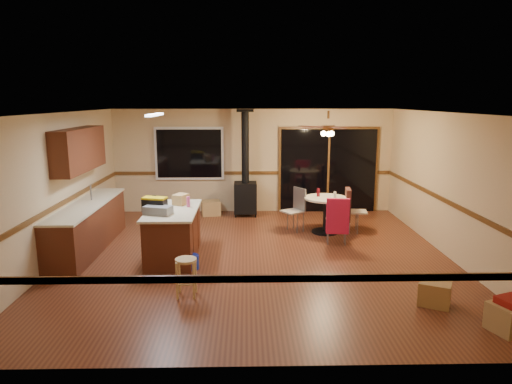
{
  "coord_description": "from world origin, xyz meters",
  "views": [
    {
      "loc": [
        -0.18,
        -7.94,
        2.82
      ],
      "look_at": [
        0.0,
        0.3,
        1.15
      ],
      "focal_mm": 32.0,
      "sensor_mm": 36.0,
      "label": 1
    }
  ],
  "objects_px": {
    "blue_bucket": "(191,262)",
    "chair_near": "(338,216)",
    "toolbox_black": "(155,205)",
    "bar_stool": "(186,277)",
    "kitchen_island": "(173,233)",
    "dining_table": "(326,209)",
    "toolbox_grey": "(158,210)",
    "box_under_window": "(211,208)",
    "box_corner_b": "(435,293)",
    "wood_stove": "(245,187)",
    "chair_right": "(349,205)",
    "chair_left": "(296,205)",
    "box_corner_a": "(510,317)"
  },
  "relations": [
    {
      "from": "blue_bucket",
      "to": "chair_near",
      "type": "xyz_separation_m",
      "value": [
        2.73,
        1.22,
        0.48
      ]
    },
    {
      "from": "toolbox_black",
      "to": "bar_stool",
      "type": "bearing_deg",
      "value": -64.56
    },
    {
      "from": "kitchen_island",
      "to": "dining_table",
      "type": "bearing_deg",
      "value": 26.7
    },
    {
      "from": "chair_near",
      "to": "blue_bucket",
      "type": "bearing_deg",
      "value": -156.01
    },
    {
      "from": "dining_table",
      "to": "toolbox_grey",
      "type": "bearing_deg",
      "value": -149.86
    },
    {
      "from": "kitchen_island",
      "to": "blue_bucket",
      "type": "height_order",
      "value": "kitchen_island"
    },
    {
      "from": "bar_stool",
      "to": "blue_bucket",
      "type": "relative_size",
      "value": 1.99
    },
    {
      "from": "bar_stool",
      "to": "box_under_window",
      "type": "xyz_separation_m",
      "value": [
        0.0,
        4.77,
        -0.1
      ]
    },
    {
      "from": "box_corner_b",
      "to": "wood_stove",
      "type": "bearing_deg",
      "value": 117.56
    },
    {
      "from": "blue_bucket",
      "to": "chair_near",
      "type": "bearing_deg",
      "value": 23.99
    },
    {
      "from": "toolbox_grey",
      "to": "chair_near",
      "type": "relative_size",
      "value": 0.66
    },
    {
      "from": "kitchen_island",
      "to": "blue_bucket",
      "type": "relative_size",
      "value": 5.87
    },
    {
      "from": "toolbox_black",
      "to": "blue_bucket",
      "type": "relative_size",
      "value": 1.4
    },
    {
      "from": "wood_stove",
      "to": "chair_right",
      "type": "height_order",
      "value": "wood_stove"
    },
    {
      "from": "chair_left",
      "to": "kitchen_island",
      "type": "bearing_deg",
      "value": -145.18
    },
    {
      "from": "toolbox_black",
      "to": "box_corner_a",
      "type": "bearing_deg",
      "value": -28.57
    },
    {
      "from": "blue_bucket",
      "to": "box_under_window",
      "type": "distance_m",
      "value": 3.68
    },
    {
      "from": "box_under_window",
      "to": "bar_stool",
      "type": "bearing_deg",
      "value": -90.01
    },
    {
      "from": "chair_near",
      "to": "box_under_window",
      "type": "relative_size",
      "value": 1.55
    },
    {
      "from": "kitchen_island",
      "to": "chair_near",
      "type": "xyz_separation_m",
      "value": [
        3.1,
        0.64,
        0.14
      ]
    },
    {
      "from": "toolbox_black",
      "to": "blue_bucket",
      "type": "bearing_deg",
      "value": -33.93
    },
    {
      "from": "box_corner_b",
      "to": "blue_bucket",
      "type": "bearing_deg",
      "value": 157.92
    },
    {
      "from": "dining_table",
      "to": "blue_bucket",
      "type": "bearing_deg",
      "value": -141.65
    },
    {
      "from": "blue_bucket",
      "to": "box_corner_b",
      "type": "distance_m",
      "value": 3.87
    },
    {
      "from": "wood_stove",
      "to": "bar_stool",
      "type": "relative_size",
      "value": 4.43
    },
    {
      "from": "blue_bucket",
      "to": "chair_right",
      "type": "bearing_deg",
      "value": 34.43
    },
    {
      "from": "bar_stool",
      "to": "blue_bucket",
      "type": "height_order",
      "value": "bar_stool"
    },
    {
      "from": "toolbox_black",
      "to": "chair_right",
      "type": "bearing_deg",
      "value": 24.42
    },
    {
      "from": "toolbox_grey",
      "to": "box_corner_a",
      "type": "height_order",
      "value": "toolbox_grey"
    },
    {
      "from": "toolbox_black",
      "to": "box_corner_a",
      "type": "height_order",
      "value": "toolbox_black"
    },
    {
      "from": "chair_left",
      "to": "box_corner_a",
      "type": "relative_size",
      "value": 1.2
    },
    {
      "from": "toolbox_grey",
      "to": "dining_table",
      "type": "relative_size",
      "value": 0.5
    },
    {
      "from": "blue_bucket",
      "to": "dining_table",
      "type": "xyz_separation_m",
      "value": [
        2.65,
        2.1,
        0.41
      ]
    },
    {
      "from": "wood_stove",
      "to": "box_corner_a",
      "type": "distance_m",
      "value": 6.72
    },
    {
      "from": "chair_left",
      "to": "chair_right",
      "type": "relative_size",
      "value": 0.79
    },
    {
      "from": "kitchen_island",
      "to": "blue_bucket",
      "type": "xyz_separation_m",
      "value": [
        0.37,
        -0.58,
        -0.33
      ]
    },
    {
      "from": "wood_stove",
      "to": "box_corner_b",
      "type": "xyz_separation_m",
      "value": [
        2.65,
        -5.08,
        -0.56
      ]
    },
    {
      "from": "wood_stove",
      "to": "toolbox_grey",
      "type": "height_order",
      "value": "wood_stove"
    },
    {
      "from": "toolbox_black",
      "to": "box_under_window",
      "type": "height_order",
      "value": "toolbox_black"
    },
    {
      "from": "chair_right",
      "to": "box_corner_a",
      "type": "bearing_deg",
      "value": -76.62
    },
    {
      "from": "kitchen_island",
      "to": "toolbox_black",
      "type": "bearing_deg",
      "value": -153.58
    },
    {
      "from": "toolbox_black",
      "to": "dining_table",
      "type": "height_order",
      "value": "toolbox_black"
    },
    {
      "from": "toolbox_black",
      "to": "wood_stove",
      "type": "bearing_deg",
      "value": 63.61
    },
    {
      "from": "box_corner_b",
      "to": "chair_right",
      "type": "bearing_deg",
      "value": 96.51
    },
    {
      "from": "bar_stool",
      "to": "box_corner_b",
      "type": "height_order",
      "value": "bar_stool"
    },
    {
      "from": "box_corner_a",
      "to": "box_corner_b",
      "type": "height_order",
      "value": "box_corner_a"
    },
    {
      "from": "toolbox_grey",
      "to": "blue_bucket",
      "type": "xyz_separation_m",
      "value": [
        0.56,
        -0.23,
        -0.85
      ]
    },
    {
      "from": "dining_table",
      "to": "chair_right",
      "type": "distance_m",
      "value": 0.53
    },
    {
      "from": "wood_stove",
      "to": "box_under_window",
      "type": "relative_size",
      "value": 5.57
    },
    {
      "from": "dining_table",
      "to": "box_under_window",
      "type": "distance_m",
      "value": 3.04
    }
  ]
}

